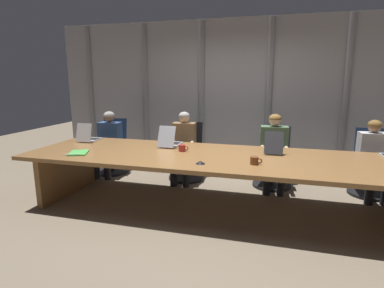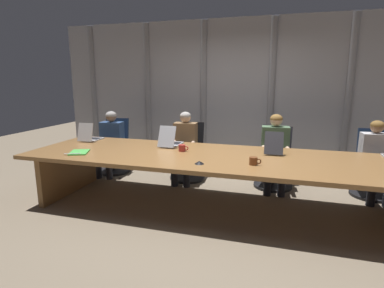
# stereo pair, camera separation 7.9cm
# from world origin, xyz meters

# --- Properties ---
(ground_plane) EXTENTS (14.48, 14.48, 0.00)m
(ground_plane) POSITION_xyz_m (0.00, 0.00, 0.00)
(ground_plane) COLOR #7F705B
(conference_table) EXTENTS (4.90, 1.43, 0.73)m
(conference_table) POSITION_xyz_m (0.00, 0.00, 0.60)
(conference_table) COLOR olive
(conference_table) RESTS_ON ground_plane
(curtain_backdrop) EXTENTS (7.24, 0.17, 2.76)m
(curtain_backdrop) POSITION_xyz_m (-0.00, 2.13, 1.38)
(curtain_backdrop) COLOR #9999A0
(curtain_backdrop) RESTS_ON ground_plane
(laptop_left_end) EXTENTS (0.25, 0.39, 0.29)m
(laptop_left_end) POSITION_xyz_m (-2.08, 0.41, 0.78)
(laptop_left_end) COLOR #BCBCC1
(laptop_left_end) RESTS_ON conference_table
(laptop_left_mid) EXTENTS (0.25, 0.46, 0.30)m
(laptop_left_mid) POSITION_xyz_m (-0.73, 0.41, 0.79)
(laptop_left_mid) COLOR #A8ADB7
(laptop_left_mid) RESTS_ON conference_table
(laptop_center) EXTENTS (0.24, 0.46, 0.29)m
(laptop_center) POSITION_xyz_m (0.72, 0.40, 0.78)
(laptop_center) COLOR #2D2D33
(laptop_center) RESTS_ON conference_table
(office_chair_left_end) EXTENTS (0.60, 0.60, 0.97)m
(office_chair_left_end) POSITION_xyz_m (-2.13, 1.17, 0.36)
(office_chair_left_end) COLOR navy
(office_chair_left_end) RESTS_ON ground_plane
(office_chair_left_mid) EXTENTS (0.60, 0.60, 0.96)m
(office_chair_left_mid) POSITION_xyz_m (-0.70, 1.17, 0.35)
(office_chair_left_mid) COLOR black
(office_chair_left_mid) RESTS_ON ground_plane
(office_chair_center) EXTENTS (0.60, 0.61, 0.95)m
(office_chair_center) POSITION_xyz_m (0.73, 1.17, 0.35)
(office_chair_center) COLOR #2D2D38
(office_chair_center) RESTS_ON ground_plane
(office_chair_right_mid) EXTENTS (0.60, 0.60, 0.96)m
(office_chair_right_mid) POSITION_xyz_m (2.13, 1.17, 0.36)
(office_chair_right_mid) COLOR navy
(office_chair_right_mid) RESTS_ON ground_plane
(person_left_end) EXTENTS (0.42, 0.57, 1.12)m
(person_left_end) POSITION_xyz_m (-2.10, 1.01, 0.64)
(person_left_end) COLOR #335184
(person_left_end) RESTS_ON ground_plane
(person_left_mid) EXTENTS (0.41, 0.57, 1.15)m
(person_left_mid) POSITION_xyz_m (-0.72, 1.01, 0.65)
(person_left_mid) COLOR olive
(person_left_mid) RESTS_ON ground_plane
(person_center) EXTENTS (0.45, 0.57, 1.16)m
(person_center) POSITION_xyz_m (0.73, 1.01, 0.65)
(person_center) COLOR #4C6B4C
(person_center) RESTS_ON ground_plane
(person_right_mid) EXTENTS (0.40, 0.56, 1.11)m
(person_right_mid) POSITION_xyz_m (2.09, 1.00, 0.63)
(person_right_mid) COLOR silver
(person_right_mid) RESTS_ON ground_plane
(coffee_mug_near) EXTENTS (0.14, 0.09, 0.09)m
(coffee_mug_near) POSITION_xyz_m (-0.46, 0.11, 0.77)
(coffee_mug_near) COLOR #B2332D
(coffee_mug_near) RESTS_ON conference_table
(coffee_mug_far) EXTENTS (0.14, 0.09, 0.09)m
(coffee_mug_far) POSITION_xyz_m (0.52, -0.29, 0.77)
(coffee_mug_far) COLOR brown
(coffee_mug_far) RESTS_ON conference_table
(conference_mic_left_side) EXTENTS (0.11, 0.11, 0.03)m
(conference_mic_left_side) POSITION_xyz_m (-0.08, -0.43, 0.75)
(conference_mic_left_side) COLOR black
(conference_mic_left_side) RESTS_ON conference_table
(spiral_notepad) EXTENTS (0.32, 0.37, 0.03)m
(spiral_notepad) POSITION_xyz_m (-1.73, -0.36, 0.74)
(spiral_notepad) COLOR #4CB74C
(spiral_notepad) RESTS_ON conference_table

